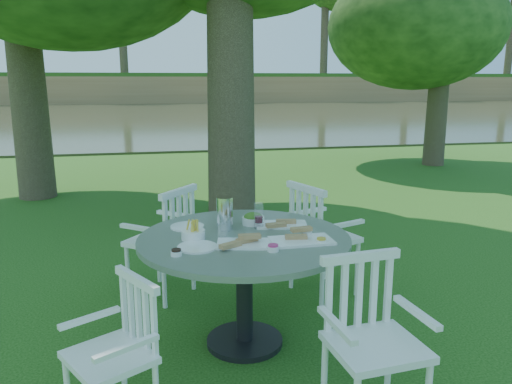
% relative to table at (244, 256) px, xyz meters
% --- Properties ---
extents(ground, '(140.00, 140.00, 0.00)m').
position_rel_table_xyz_m(ground, '(0.36, 1.09, -0.68)').
color(ground, '#143E0D').
rests_on(ground, ground).
extents(table, '(1.49, 1.49, 0.83)m').
position_rel_table_xyz_m(table, '(0.00, 0.00, 0.00)').
color(table, black).
rests_on(table, ground).
extents(chair_ne, '(0.63, 0.65, 1.02)m').
position_rel_table_xyz_m(chair_ne, '(0.78, 0.73, -0.08)').
color(chair_ne, white).
rests_on(chair_ne, ground).
extents(chair_nw, '(0.68, 0.69, 1.00)m').
position_rel_table_xyz_m(chair_nw, '(-0.50, 0.96, -0.10)').
color(chair_nw, white).
rests_on(chair_nw, ground).
extents(chair_sw, '(0.57, 0.58, 0.85)m').
position_rel_table_xyz_m(chair_sw, '(-0.81, -0.72, -0.18)').
color(chair_sw, white).
rests_on(chair_sw, ground).
extents(chair_se, '(0.52, 0.49, 0.96)m').
position_rel_table_xyz_m(chair_se, '(0.52, -0.95, -0.12)').
color(chair_se, white).
rests_on(chair_se, ground).
extents(tableware, '(1.10, 0.82, 0.24)m').
position_rel_table_xyz_m(tableware, '(-0.02, 0.07, 0.19)').
color(tableware, white).
rests_on(tableware, table).
extents(river, '(100.00, 28.00, 0.12)m').
position_rel_table_xyz_m(river, '(0.36, 24.09, -0.68)').
color(river, '#2F321D').
rests_on(river, ground).
extents(far_bank, '(100.00, 18.00, 15.20)m').
position_rel_table_xyz_m(far_bank, '(0.63, 42.20, 6.56)').
color(far_bank, olive).
rests_on(far_bank, ground).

